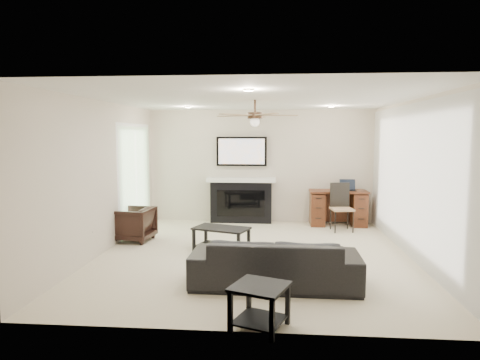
% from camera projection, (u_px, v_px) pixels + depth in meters
% --- Properties ---
extents(room_shell, '(5.50, 5.54, 2.52)m').
position_uv_depth(room_shell, '(266.00, 151.00, 6.84)').
color(room_shell, beige).
rests_on(room_shell, ground).
extents(sofa, '(2.17, 0.88, 0.63)m').
position_uv_depth(sofa, '(275.00, 262.00, 5.50)').
color(sofa, black).
rests_on(sofa, ground).
extents(armchair, '(0.76, 0.74, 0.63)m').
position_uv_depth(armchair, '(133.00, 224.00, 7.85)').
color(armchair, black).
rests_on(armchair, ground).
extents(coffee_table, '(1.01, 0.77, 0.40)m').
position_uv_depth(coffee_table, '(221.00, 239.00, 7.17)').
color(coffee_table, black).
rests_on(coffee_table, ground).
extents(end_table_near, '(0.67, 0.67, 0.45)m').
position_uv_depth(end_table_near, '(260.00, 307.00, 4.28)').
color(end_table_near, black).
rests_on(end_table_near, ground).
extents(end_table_left, '(0.63, 0.63, 0.45)m').
position_uv_depth(end_table_left, '(79.00, 242.00, 6.86)').
color(end_table_left, black).
rests_on(end_table_left, ground).
extents(fireplace_unit, '(1.52, 0.34, 1.91)m').
position_uv_depth(fireplace_unit, '(241.00, 180.00, 9.45)').
color(fireplace_unit, black).
rests_on(fireplace_unit, ground).
extents(desk, '(1.22, 0.56, 0.76)m').
position_uv_depth(desk, '(338.00, 208.00, 9.19)').
color(desk, '#3B170E').
rests_on(desk, ground).
extents(desk_chair, '(0.47, 0.49, 0.97)m').
position_uv_depth(desk_chair, '(342.00, 207.00, 8.63)').
color(desk_chair, black).
rests_on(desk_chair, ground).
extents(laptop, '(0.33, 0.24, 0.23)m').
position_uv_depth(laptop, '(348.00, 185.00, 9.10)').
color(laptop, black).
rests_on(laptop, desk).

